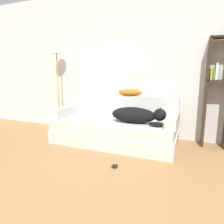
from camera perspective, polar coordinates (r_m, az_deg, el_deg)
name	(u,v)px	position (r m, az deg, el deg)	size (l,w,h in m)	color
ground_plane	(39,224)	(1.86, -20.16, -27.80)	(20.00, 20.00, 0.00)	#9E7042
wall_back	(135,63)	(3.80, 6.48, 13.79)	(8.09, 0.06, 2.70)	silver
couch	(114,132)	(3.37, 0.62, -5.60)	(2.02, 0.91, 0.40)	silver
couch_backrest	(122,105)	(3.64, 2.85, 1.91)	(1.98, 0.15, 0.38)	silver
couch_arm_left	(66,111)	(3.74, -12.88, 0.19)	(0.15, 0.72, 0.16)	silver
couch_arm_right	(173,120)	(3.09, 16.99, -2.21)	(0.15, 0.72, 0.16)	silver
dog	(137,115)	(3.10, 7.13, -0.89)	(0.85, 0.31, 0.27)	black
laptop	(97,119)	(3.33, -4.39, -2.09)	(0.36, 0.26, 0.02)	silver
throw_pillow	(130,92)	(3.55, 5.12, 5.64)	(0.42, 0.22, 0.11)	orange
bookshelf	(217,88)	(3.49, 27.91, 5.98)	(0.36, 0.26, 1.69)	#2D2319
floor_lamp	(57,60)	(4.29, -15.51, 14.22)	(0.27, 0.27, 1.75)	tan
power_adapter	(115,166)	(2.57, 0.77, -15.26)	(0.06, 0.06, 0.03)	black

